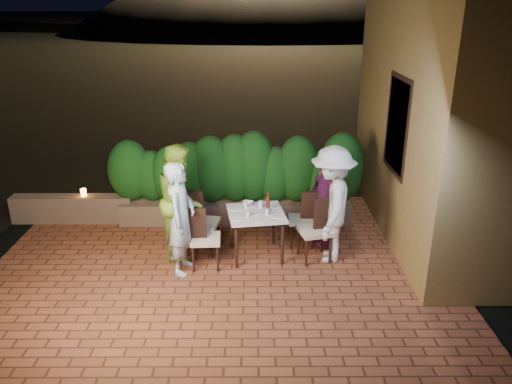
{
  "coord_description": "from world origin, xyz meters",
  "views": [
    {
      "loc": [
        0.53,
        -6.18,
        3.83
      ],
      "look_at": [
        0.57,
        1.06,
        1.05
      ],
      "focal_mm": 35.0,
      "sensor_mm": 36.0,
      "label": 1
    }
  ],
  "objects_px": {
    "diner_white": "(332,204)",
    "chair_left_front": "(205,238)",
    "chair_left_back": "(203,222)",
    "chair_right_front": "(315,229)",
    "dining_table": "(256,234)",
    "chair_right_back": "(302,218)",
    "beer_bottle": "(268,202)",
    "diner_blue": "(181,218)",
    "diner_purple": "(325,199)",
    "bowl": "(248,203)",
    "parapet_lamp": "(84,192)",
    "diner_green": "(180,200)"
  },
  "relations": [
    {
      "from": "dining_table",
      "to": "diner_purple",
      "type": "xyz_separation_m",
      "value": [
        1.13,
        0.44,
        0.42
      ]
    },
    {
      "from": "chair_left_back",
      "to": "chair_right_back",
      "type": "xyz_separation_m",
      "value": [
        1.62,
        0.25,
        -0.06
      ]
    },
    {
      "from": "chair_left_front",
      "to": "parapet_lamp",
      "type": "distance_m",
      "value": 2.9
    },
    {
      "from": "chair_left_front",
      "to": "diner_green",
      "type": "height_order",
      "value": "diner_green"
    },
    {
      "from": "chair_left_back",
      "to": "diner_purple",
      "type": "relative_size",
      "value": 0.66
    },
    {
      "from": "diner_purple",
      "to": "parapet_lamp",
      "type": "xyz_separation_m",
      "value": [
        -4.27,
        0.9,
        -0.22
      ]
    },
    {
      "from": "diner_purple",
      "to": "parapet_lamp",
      "type": "distance_m",
      "value": 4.37
    },
    {
      "from": "bowl",
      "to": "chair_left_front",
      "type": "height_order",
      "value": "chair_left_front"
    },
    {
      "from": "bowl",
      "to": "chair_left_back",
      "type": "height_order",
      "value": "chair_left_back"
    },
    {
      "from": "beer_bottle",
      "to": "chair_left_back",
      "type": "bearing_deg",
      "value": 174.75
    },
    {
      "from": "chair_left_front",
      "to": "diner_white",
      "type": "relative_size",
      "value": 0.52
    },
    {
      "from": "chair_right_back",
      "to": "beer_bottle",
      "type": "bearing_deg",
      "value": 32.93
    },
    {
      "from": "dining_table",
      "to": "chair_left_front",
      "type": "height_order",
      "value": "chair_left_front"
    },
    {
      "from": "chair_left_front",
      "to": "dining_table",
      "type": "bearing_deg",
      "value": 21.08
    },
    {
      "from": "diner_purple",
      "to": "bowl",
      "type": "bearing_deg",
      "value": -101.0
    },
    {
      "from": "chair_left_back",
      "to": "parapet_lamp",
      "type": "xyz_separation_m",
      "value": [
        -2.28,
        1.19,
        0.04
      ]
    },
    {
      "from": "diner_green",
      "to": "parapet_lamp",
      "type": "height_order",
      "value": "diner_green"
    },
    {
      "from": "chair_left_back",
      "to": "diner_white",
      "type": "bearing_deg",
      "value": 4.06
    },
    {
      "from": "diner_blue",
      "to": "chair_left_front",
      "type": "bearing_deg",
      "value": -59.58
    },
    {
      "from": "diner_blue",
      "to": "diner_white",
      "type": "xyz_separation_m",
      "value": [
        2.26,
        0.37,
        0.06
      ]
    },
    {
      "from": "beer_bottle",
      "to": "diner_blue",
      "type": "height_order",
      "value": "diner_blue"
    },
    {
      "from": "diner_green",
      "to": "diner_purple",
      "type": "relative_size",
      "value": 1.14
    },
    {
      "from": "bowl",
      "to": "parapet_lamp",
      "type": "xyz_separation_m",
      "value": [
        -3.0,
        1.03,
        -0.2
      ]
    },
    {
      "from": "beer_bottle",
      "to": "diner_green",
      "type": "xyz_separation_m",
      "value": [
        -1.37,
        0.08,
        -0.0
      ]
    },
    {
      "from": "chair_left_front",
      "to": "diner_green",
      "type": "xyz_separation_m",
      "value": [
        -0.42,
        0.47,
        0.42
      ]
    },
    {
      "from": "bowl",
      "to": "diner_white",
      "type": "height_order",
      "value": "diner_white"
    },
    {
      "from": "chair_left_back",
      "to": "chair_right_back",
      "type": "bearing_deg",
      "value": 19.75
    },
    {
      "from": "chair_right_front",
      "to": "chair_right_back",
      "type": "relative_size",
      "value": 1.09
    },
    {
      "from": "parapet_lamp",
      "to": "dining_table",
      "type": "bearing_deg",
      "value": -23.18
    },
    {
      "from": "diner_white",
      "to": "parapet_lamp",
      "type": "distance_m",
      "value": 4.54
    },
    {
      "from": "diner_purple",
      "to": "beer_bottle",
      "type": "bearing_deg",
      "value": -84.48
    },
    {
      "from": "dining_table",
      "to": "chair_right_front",
      "type": "relative_size",
      "value": 0.84
    },
    {
      "from": "diner_white",
      "to": "chair_left_front",
      "type": "bearing_deg",
      "value": -70.49
    },
    {
      "from": "chair_left_front",
      "to": "diner_blue",
      "type": "relative_size",
      "value": 0.56
    },
    {
      "from": "chair_left_back",
      "to": "diner_green",
      "type": "relative_size",
      "value": 0.58
    },
    {
      "from": "diner_blue",
      "to": "parapet_lamp",
      "type": "relative_size",
      "value": 12.27
    },
    {
      "from": "beer_bottle",
      "to": "diner_green",
      "type": "relative_size",
      "value": 0.18
    },
    {
      "from": "chair_right_front",
      "to": "dining_table",
      "type": "bearing_deg",
      "value": -21.31
    },
    {
      "from": "beer_bottle",
      "to": "chair_right_back",
      "type": "bearing_deg",
      "value": 31.02
    },
    {
      "from": "chair_left_back",
      "to": "diner_white",
      "type": "xyz_separation_m",
      "value": [
        2.02,
        -0.24,
        0.39
      ]
    },
    {
      "from": "beer_bottle",
      "to": "diner_white",
      "type": "xyz_separation_m",
      "value": [
        0.97,
        -0.15,
        0.01
      ]
    },
    {
      "from": "bowl",
      "to": "chair_right_front",
      "type": "relative_size",
      "value": 0.18
    },
    {
      "from": "chair_left_back",
      "to": "chair_right_back",
      "type": "height_order",
      "value": "chair_left_back"
    },
    {
      "from": "diner_white",
      "to": "parapet_lamp",
      "type": "relative_size",
      "value": 13.11
    },
    {
      "from": "chair_right_back",
      "to": "parapet_lamp",
      "type": "xyz_separation_m",
      "value": [
        -3.9,
        0.94,
        0.1
      ]
    },
    {
      "from": "diner_purple",
      "to": "diner_blue",
      "type": "bearing_deg",
      "value": -84.57
    },
    {
      "from": "bowl",
      "to": "chair_left_back",
      "type": "bearing_deg",
      "value": -167.12
    },
    {
      "from": "dining_table",
      "to": "diner_white",
      "type": "height_order",
      "value": "diner_white"
    },
    {
      "from": "chair_right_front",
      "to": "diner_blue",
      "type": "distance_m",
      "value": 2.07
    },
    {
      "from": "chair_right_back",
      "to": "diner_green",
      "type": "xyz_separation_m",
      "value": [
        -1.95,
        -0.26,
        0.44
      ]
    }
  ]
}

